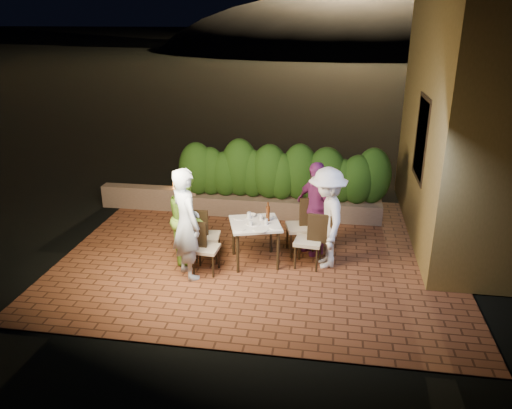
% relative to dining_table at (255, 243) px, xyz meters
% --- Properties ---
extents(ground, '(400.00, 400.00, 0.00)m').
position_rel_dining_table_xyz_m(ground, '(0.04, -0.04, -0.40)').
color(ground, black).
rests_on(ground, ground).
extents(terrace_floor, '(7.00, 6.00, 0.15)m').
position_rel_dining_table_xyz_m(terrace_floor, '(0.04, 0.46, -0.45)').
color(terrace_floor, brown).
rests_on(terrace_floor, ground).
extents(building_wall, '(1.60, 5.00, 5.00)m').
position_rel_dining_table_xyz_m(building_wall, '(3.64, 1.96, 2.12)').
color(building_wall, olive).
rests_on(building_wall, ground).
extents(window_pane, '(0.08, 1.00, 1.40)m').
position_rel_dining_table_xyz_m(window_pane, '(2.86, 1.46, 1.62)').
color(window_pane, black).
rests_on(window_pane, building_wall).
extents(window_frame, '(0.06, 1.15, 1.55)m').
position_rel_dining_table_xyz_m(window_frame, '(2.85, 1.46, 1.62)').
color(window_frame, black).
rests_on(window_frame, building_wall).
extents(planter, '(4.20, 0.55, 0.40)m').
position_rel_dining_table_xyz_m(planter, '(0.24, 2.26, -0.17)').
color(planter, brown).
rests_on(planter, ground).
extents(hedge, '(4.00, 0.70, 1.10)m').
position_rel_dining_table_xyz_m(hedge, '(0.24, 2.26, 0.57)').
color(hedge, '#1E4111').
rests_on(hedge, planter).
extents(parapet, '(2.20, 0.30, 0.50)m').
position_rel_dining_table_xyz_m(parapet, '(-2.76, 2.26, -0.12)').
color(parapet, brown).
rests_on(parapet, ground).
extents(hill, '(52.00, 40.00, 22.00)m').
position_rel_dining_table_xyz_m(hill, '(2.04, 59.96, -4.38)').
color(hill, black).
rests_on(hill, ground).
extents(dining_table, '(1.04, 1.04, 0.75)m').
position_rel_dining_table_xyz_m(dining_table, '(0.00, 0.00, 0.00)').
color(dining_table, white).
rests_on(dining_table, ground).
extents(plate_nw, '(0.19, 0.19, 0.01)m').
position_rel_dining_table_xyz_m(plate_nw, '(-0.21, -0.33, 0.38)').
color(plate_nw, white).
rests_on(plate_nw, dining_table).
extents(plate_sw, '(0.20, 0.20, 0.01)m').
position_rel_dining_table_xyz_m(plate_sw, '(-0.30, 0.16, 0.38)').
color(plate_sw, white).
rests_on(plate_sw, dining_table).
extents(plate_ne, '(0.21, 0.21, 0.01)m').
position_rel_dining_table_xyz_m(plate_ne, '(0.36, -0.15, 0.38)').
color(plate_ne, white).
rests_on(plate_ne, dining_table).
extents(plate_se, '(0.22, 0.22, 0.01)m').
position_rel_dining_table_xyz_m(plate_se, '(0.16, 0.31, 0.38)').
color(plate_se, white).
rests_on(plate_se, dining_table).
extents(plate_centre, '(0.25, 0.25, 0.01)m').
position_rel_dining_table_xyz_m(plate_centre, '(-0.03, -0.05, 0.38)').
color(plate_centre, white).
rests_on(plate_centre, dining_table).
extents(plate_front, '(0.24, 0.24, 0.01)m').
position_rel_dining_table_xyz_m(plate_front, '(0.14, -0.30, 0.38)').
color(plate_front, white).
rests_on(plate_front, dining_table).
extents(glass_nw, '(0.06, 0.06, 0.10)m').
position_rel_dining_table_xyz_m(glass_nw, '(-0.05, -0.15, 0.42)').
color(glass_nw, silver).
rests_on(glass_nw, dining_table).
extents(glass_sw, '(0.07, 0.07, 0.12)m').
position_rel_dining_table_xyz_m(glass_sw, '(-0.14, 0.18, 0.43)').
color(glass_sw, silver).
rests_on(glass_sw, dining_table).
extents(glass_ne, '(0.06, 0.06, 0.10)m').
position_rel_dining_table_xyz_m(glass_ne, '(0.20, -0.04, 0.43)').
color(glass_ne, silver).
rests_on(glass_ne, dining_table).
extents(glass_se, '(0.06, 0.06, 0.10)m').
position_rel_dining_table_xyz_m(glass_se, '(0.08, 0.15, 0.43)').
color(glass_se, silver).
rests_on(glass_se, dining_table).
extents(beer_bottle, '(0.07, 0.07, 0.34)m').
position_rel_dining_table_xyz_m(beer_bottle, '(0.21, 0.12, 0.55)').
color(beer_bottle, '#47210B').
rests_on(beer_bottle, dining_table).
extents(bowl, '(0.19, 0.19, 0.04)m').
position_rel_dining_table_xyz_m(bowl, '(-0.12, 0.28, 0.40)').
color(bowl, white).
rests_on(bowl, dining_table).
extents(chair_left_front, '(0.44, 0.44, 0.90)m').
position_rel_dining_table_xyz_m(chair_left_front, '(-0.76, -0.49, 0.08)').
color(chair_left_front, black).
rests_on(chair_left_front, ground).
extents(chair_left_back, '(0.47, 0.47, 0.93)m').
position_rel_dining_table_xyz_m(chair_left_back, '(-0.85, -0.01, 0.09)').
color(chair_left_back, black).
rests_on(chair_left_back, ground).
extents(chair_right_front, '(0.50, 0.50, 0.98)m').
position_rel_dining_table_xyz_m(chair_right_front, '(0.92, 0.00, 0.11)').
color(chair_right_front, black).
rests_on(chair_right_front, ground).
extents(chair_right_back, '(0.60, 0.60, 1.06)m').
position_rel_dining_table_xyz_m(chair_right_back, '(0.75, 0.51, 0.15)').
color(chair_right_back, black).
rests_on(chair_right_back, ground).
extents(diner_blue, '(0.79, 0.81, 1.88)m').
position_rel_dining_table_xyz_m(diner_blue, '(-1.02, -0.65, 0.56)').
color(diner_blue, silver).
rests_on(diner_blue, ground).
extents(diner_green, '(0.80, 0.91, 1.58)m').
position_rel_dining_table_xyz_m(diner_green, '(-1.20, -0.05, 0.41)').
color(diner_green, '#84C63E').
rests_on(diner_green, ground).
extents(diner_white, '(0.88, 1.25, 1.76)m').
position_rel_dining_table_xyz_m(diner_white, '(1.22, 0.09, 0.51)').
color(diner_white, white).
rests_on(diner_white, ground).
extents(diner_purple, '(0.97, 1.04, 1.72)m').
position_rel_dining_table_xyz_m(diner_purple, '(1.00, 0.59, 0.49)').
color(diner_purple, '#7A286F').
rests_on(diner_purple, ground).
extents(parapet_lamp, '(0.10, 0.10, 0.14)m').
position_rel_dining_table_xyz_m(parapet_lamp, '(-2.15, 2.26, 0.20)').
color(parapet_lamp, orange).
rests_on(parapet_lamp, parapet).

